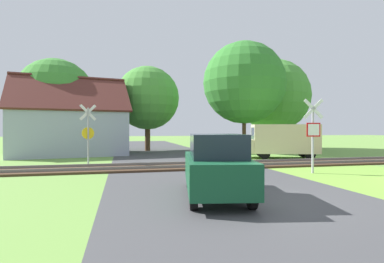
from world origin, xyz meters
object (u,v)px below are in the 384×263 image
object	(u,v)px
house	(70,130)
tree_left	(56,97)
stop_sign_near	(313,131)
parked_car	(216,165)
tree_right	(244,83)
mail_truck	(282,140)
crossing_sign_far	(88,131)
tree_center	(148,98)
tree_far	(274,96)

from	to	relation	value
house	tree_left	size ratio (longest dim) A/B	1.20
stop_sign_near	parked_car	xyz separation A→B (m)	(-5.50, -3.38, -0.93)
stop_sign_near	tree_right	size ratio (longest dim) A/B	0.35
mail_truck	parked_car	distance (m)	12.69
crossing_sign_far	parked_car	distance (m)	9.83
parked_car	tree_center	bearing A→B (deg)	101.70
stop_sign_near	mail_truck	distance (m)	7.04
stop_sign_near	crossing_sign_far	xyz separation A→B (m)	(-9.84, 5.38, 0.02)
mail_truck	tree_center	bearing A→B (deg)	59.72
tree_center	tree_far	bearing A→B (deg)	-0.29
tree_left	tree_far	xyz separation A→B (m)	(19.77, 0.81, 0.72)
crossing_sign_far	parked_car	size ratio (longest dim) A/B	0.77
crossing_sign_far	tree_far	xyz separation A→B (m)	(16.34, 10.07, 3.42)
tree_center	tree_left	bearing A→B (deg)	-173.32
house	tree_center	distance (m)	7.24
tree_far	parked_car	distance (m)	22.75
crossing_sign_far	tree_center	world-z (taller)	tree_center
stop_sign_near	mail_truck	world-z (taller)	stop_sign_near
tree_left	tree_center	world-z (taller)	tree_left
tree_right	tree_left	bearing A→B (deg)	171.03
house	parked_car	xyz separation A→B (m)	(6.42, -16.15, -0.97)
tree_center	parked_car	xyz separation A→B (m)	(0.35, -18.89, -3.82)
house	tree_far	distance (m)	18.91
tree_left	parked_car	world-z (taller)	tree_left
stop_sign_near	parked_car	distance (m)	6.52
crossing_sign_far	tree_left	distance (m)	10.24
tree_right	stop_sign_near	bearing A→B (deg)	-99.32
tree_right	tree_far	xyz separation A→B (m)	(4.49, 3.22, -0.61)
tree_left	tree_right	bearing A→B (deg)	-8.97
house	mail_truck	world-z (taller)	house
crossing_sign_far	tree_right	world-z (taller)	tree_right
crossing_sign_far	tree_right	bearing A→B (deg)	13.56
tree_right	tree_far	size ratio (longest dim) A/B	1.06
tree_right	parked_car	size ratio (longest dim) A/B	2.20
tree_left	tree_far	world-z (taller)	tree_far
house	parked_car	size ratio (longest dim) A/B	2.16
crossing_sign_far	mail_truck	bearing A→B (deg)	-10.66
tree_center	tree_far	world-z (taller)	tree_far
tree_far	parked_car	size ratio (longest dim) A/B	2.08
tree_left	parked_car	size ratio (longest dim) A/B	1.80
tree_center	tree_right	size ratio (longest dim) A/B	0.81
tree_center	house	bearing A→B (deg)	-155.66
crossing_sign_far	tree_far	distance (m)	19.49
house	tree_left	bearing A→B (deg)	116.06
tree_center	mail_truck	distance (m)	12.56
tree_left	mail_truck	world-z (taller)	tree_left
tree_right	parked_car	world-z (taller)	tree_right
mail_truck	parked_car	xyz separation A→B (m)	(-7.81, -10.00, -0.34)
crossing_sign_far	parked_car	bearing A→B (deg)	-80.08
crossing_sign_far	house	bearing A→B (deg)	89.19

